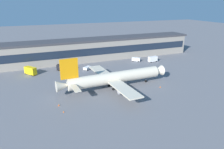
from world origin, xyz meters
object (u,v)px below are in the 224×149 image
Objects in this scene: pushback_tractor at (87,68)px; catering_truck at (30,70)px; airliner at (114,78)px; traffic_cone_1 at (64,112)px; fuel_truck at (64,67)px; crew_van at (136,59)px; stair_truck at (153,59)px; traffic_cone_0 at (160,87)px; traffic_cone_2 at (59,105)px.

catering_truck is (-30.47, 3.29, 1.24)m from pushback_tractor.
airliner is 92.17× the size of traffic_cone_1.
airliner reaches higher than fuel_truck.
crew_van is (46.74, 1.09, -0.42)m from fuel_truck.
catering_truck is at bearing 177.28° from stair_truck.
stair_truck is at bearing -28.18° from crew_van.
traffic_cone_0 reaches higher than traffic_cone_1.
catering_truck is at bearing 134.56° from airliner.
traffic_cone_1 is 0.77× the size of traffic_cone_2.
traffic_cone_2 is (7.93, -42.40, -1.93)m from catering_truck.
crew_van is at bearing 7.99° from pushback_tractor.
catering_truck is 11.32× the size of traffic_cone_0.
crew_van is at bearing 1.34° from catering_truck.
airliner is 38.07m from fuel_truck.
pushback_tractor reaches higher than traffic_cone_1.
airliner is 8.39× the size of stair_truck.
catering_truck is at bearing 100.59° from traffic_cone_2.
pushback_tractor reaches higher than traffic_cone_2.
traffic_cone_1 is (-9.32, -48.46, -1.60)m from fuel_truck.
traffic_cone_0 is 45.37m from traffic_cone_2.
pushback_tractor is at bearing 64.02° from traffic_cone_1.
traffic_cone_0 is 45.04m from traffic_cone_1.
airliner reaches higher than traffic_cone_2.
crew_van is at bearing 37.71° from traffic_cone_2.
airliner is at bearing -45.44° from catering_truck.
catering_truck is at bearing 100.24° from traffic_cone_1.
stair_truck is 74.22m from catering_truck.
pushback_tractor is 0.87× the size of stair_truck.
airliner is 71.17× the size of traffic_cone_2.
crew_van is at bearing 48.92° from airliner.
pushback_tractor is at bearing 60.04° from traffic_cone_2.
traffic_cone_0 is at bearing -38.21° from catering_truck.
airliner is 47.44m from crew_van.
stair_truck is 10.98× the size of traffic_cone_1.
fuel_truck reaches higher than pushback_tractor.
fuel_truck is at bearing -178.67° from crew_van.
traffic_cone_1 is at bearing -115.98° from pushback_tractor.
stair_truck is at bearing -2.72° from catering_truck.
stair_truck reaches higher than traffic_cone_0.
stair_truck is 76.79m from traffic_cone_2.
traffic_cone_1 is (-65.46, -44.52, -1.70)m from stair_truck.
airliner is at bearing 17.78° from traffic_cone_2.
fuel_truck is 46.75m from crew_van.
airliner is at bearing -131.08° from crew_van.
traffic_cone_0 is at bearing -104.74° from crew_van.
catering_truck is at bearing 141.79° from traffic_cone_0.
pushback_tractor is at bearing -172.01° from crew_van.
traffic_cone_1 is (-24.96, -13.88, -4.55)m from airliner.
pushback_tractor is 7.42× the size of traffic_cone_2.
fuel_truck reaches higher than traffic_cone_1.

